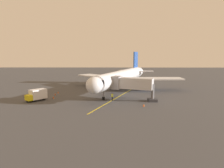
# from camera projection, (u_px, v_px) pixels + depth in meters

# --- Properties ---
(ground_plane) EXTENTS (220.00, 220.00, 0.00)m
(ground_plane) POSITION_uv_depth(u_px,v_px,m) (127.00, 90.00, 61.78)
(ground_plane) COLOR #424244
(apron_lead_in_line) EXTENTS (14.38, 37.50, 0.01)m
(apron_lead_in_line) POSITION_uv_depth(u_px,v_px,m) (123.00, 94.00, 54.72)
(apron_lead_in_line) COLOR yellow
(apron_lead_in_line) RESTS_ON ground
(airplane) EXTENTS (32.56, 38.84, 11.50)m
(airplane) POSITION_uv_depth(u_px,v_px,m) (122.00, 77.00, 60.35)
(airplane) COLOR silver
(airplane) RESTS_ON ground
(jet_bridge) EXTENTS (11.29, 6.39, 5.40)m
(jet_bridge) POSITION_uv_depth(u_px,v_px,m) (129.00, 84.00, 48.05)
(jet_bridge) COLOR #B7B7BC
(jet_bridge) RESTS_ON ground
(ground_crew_marshaller) EXTENTS (0.47, 0.39, 1.71)m
(ground_crew_marshaller) POSITION_uv_depth(u_px,v_px,m) (112.00, 97.00, 47.28)
(ground_crew_marshaller) COLOR #23232D
(ground_crew_marshaller) RESTS_ON ground
(tug_near_nose) EXTENTS (2.37, 2.73, 1.50)m
(tug_near_nose) POSITION_uv_depth(u_px,v_px,m) (132.00, 82.00, 73.50)
(tug_near_nose) COLOR yellow
(tug_near_nose) RESTS_ON ground
(box_truck_portside) EXTENTS (4.43, 4.79, 2.62)m
(box_truck_portside) POSITION_uv_depth(u_px,v_px,m) (36.00, 95.00, 46.87)
(box_truck_portside) COLOR yellow
(box_truck_portside) RESTS_ON ground
(safety_cone_nose_left) EXTENTS (0.32, 0.32, 0.55)m
(safety_cone_nose_left) POSITION_uv_depth(u_px,v_px,m) (58.00, 92.00, 56.42)
(safety_cone_nose_left) COLOR #F2590F
(safety_cone_nose_left) RESTS_ON ground
(safety_cone_nose_right) EXTENTS (0.32, 0.32, 0.55)m
(safety_cone_nose_right) POSITION_uv_depth(u_px,v_px,m) (53.00, 97.00, 49.56)
(safety_cone_nose_right) COLOR #F2590F
(safety_cone_nose_right) RESTS_ON ground
(safety_cone_wing_port) EXTENTS (0.32, 0.32, 0.55)m
(safety_cone_wing_port) POSITION_uv_depth(u_px,v_px,m) (144.00, 105.00, 41.83)
(safety_cone_wing_port) COLOR #F2590F
(safety_cone_wing_port) RESTS_ON ground
(safety_cone_wing_starboard) EXTENTS (0.32, 0.32, 0.55)m
(safety_cone_wing_starboard) POSITION_uv_depth(u_px,v_px,m) (55.00, 94.00, 53.49)
(safety_cone_wing_starboard) COLOR #F2590F
(safety_cone_wing_starboard) RESTS_ON ground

